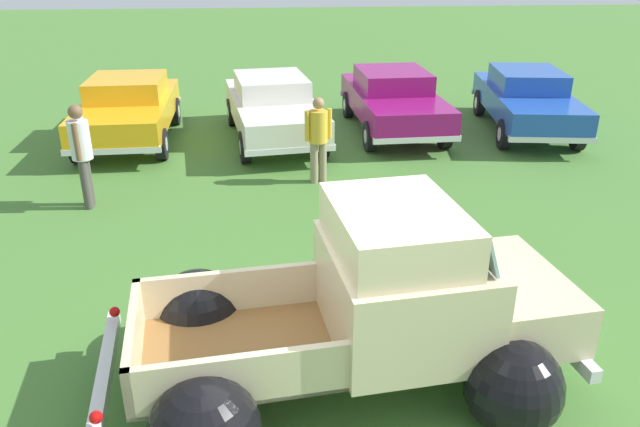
{
  "coord_description": "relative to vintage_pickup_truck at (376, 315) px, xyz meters",
  "views": [
    {
      "loc": [
        -0.63,
        -5.04,
        4.16
      ],
      "look_at": [
        0.0,
        1.96,
        1.04
      ],
      "focal_mm": 34.34,
      "sensor_mm": 36.0,
      "label": 1
    }
  ],
  "objects": [
    {
      "name": "ground_plane",
      "position": [
        -0.39,
        -0.05,
        -0.76
      ],
      "size": [
        80.0,
        80.0,
        0.0
      ],
      "primitive_type": "plane",
      "color": "#477A33"
    },
    {
      "name": "vintage_pickup_truck",
      "position": [
        0.0,
        0.0,
        0.0
      ],
      "size": [
        4.8,
        3.18,
        1.96
      ],
      "rotation": [
        0.0,
        0.0,
        0.12
      ],
      "color": "black",
      "rests_on": "ground"
    },
    {
      "name": "show_car_0",
      "position": [
        -4.09,
        8.72,
        0.03
      ],
      "size": [
        2.0,
        4.33,
        1.43
      ],
      "rotation": [
        0.0,
        0.0,
        -1.54
      ],
      "color": "black",
      "rests_on": "ground"
    },
    {
      "name": "show_car_1",
      "position": [
        -0.86,
        8.56,
        0.03
      ],
      "size": [
        2.38,
        4.74,
        1.43
      ],
      "rotation": [
        0.0,
        0.0,
        -1.44
      ],
      "color": "black",
      "rests_on": "ground"
    },
    {
      "name": "show_car_2",
      "position": [
        1.99,
        9.0,
        0.03
      ],
      "size": [
        2.0,
        4.51,
        1.43
      ],
      "rotation": [
        0.0,
        0.0,
        -1.54
      ],
      "color": "black",
      "rests_on": "ground"
    },
    {
      "name": "show_car_3",
      "position": [
        5.14,
        8.76,
        0.02
      ],
      "size": [
        2.4,
        4.71,
        1.43
      ],
      "rotation": [
        0.0,
        0.0,
        -1.71
      ],
      "color": "black",
      "rests_on": "ground"
    },
    {
      "name": "spectator_0",
      "position": [
        -4.09,
        4.9,
        0.26
      ],
      "size": [
        0.36,
        0.53,
        1.77
      ],
      "rotation": [
        0.0,
        0.0,
        3.19
      ],
      "color": "#4C4742",
      "rests_on": "ground"
    },
    {
      "name": "spectator_2",
      "position": [
        -0.07,
        5.74,
        0.16
      ],
      "size": [
        0.53,
        0.42,
        1.62
      ],
      "rotation": [
        0.0,
        0.0,
        5.0
      ],
      "color": "gray",
      "rests_on": "ground"
    }
  ]
}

